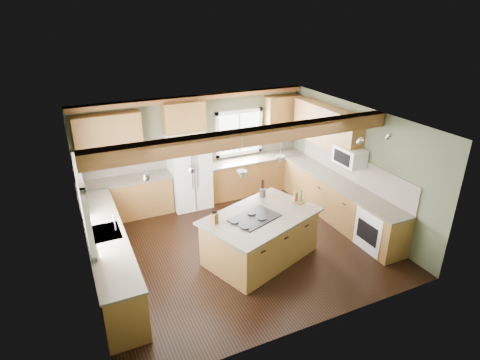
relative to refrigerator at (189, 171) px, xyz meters
name	(u,v)px	position (x,y,z in m)	size (l,w,h in m)	color
floor	(238,245)	(0.30, -2.12, -0.90)	(5.60, 5.60, 0.00)	black
ceiling	(238,121)	(0.30, -2.12, 1.70)	(5.60, 5.60, 0.00)	silver
wall_back	(195,148)	(0.30, 0.38, 0.40)	(5.60, 5.60, 0.00)	#51563D
wall_left	(83,218)	(-2.50, -2.12, 0.40)	(5.00, 5.00, 0.00)	#51563D
wall_right	(355,165)	(3.10, -2.12, 0.40)	(5.00, 5.00, 0.00)	#51563D
ceiling_beam	(252,137)	(0.30, -2.66, 1.57)	(5.55, 0.26, 0.26)	brown
soffit_trim	(194,98)	(0.30, 0.28, 1.64)	(5.55, 0.20, 0.10)	brown
backsplash_back	(196,152)	(0.30, 0.36, 0.31)	(5.58, 0.03, 0.58)	brown
backsplash_right	(352,168)	(3.08, -2.07, 0.31)	(0.03, 3.70, 0.58)	brown
base_cab_back_left	(127,199)	(-1.49, 0.08, -0.46)	(2.02, 0.60, 0.88)	brown
counter_back_left	(125,180)	(-1.49, 0.08, 0.00)	(2.06, 0.64, 0.04)	#484035
base_cab_back_right	(255,175)	(1.79, 0.08, -0.46)	(2.62, 0.60, 0.88)	brown
counter_back_right	(255,158)	(1.79, 0.08, 0.00)	(2.66, 0.64, 0.04)	#484035
base_cab_left	(109,256)	(-2.20, -2.07, -0.46)	(0.60, 3.70, 0.88)	brown
counter_left	(105,233)	(-2.20, -2.07, 0.00)	(0.64, 3.74, 0.04)	#484035
base_cab_right	(338,202)	(2.80, -2.07, -0.46)	(0.60, 3.70, 0.88)	brown
counter_right	(340,183)	(2.80, -2.07, 0.00)	(0.64, 3.74, 0.04)	#484035
upper_cab_back_left	(108,135)	(-1.69, 0.21, 1.05)	(1.40, 0.35, 0.90)	brown
upper_cab_over_fridge	(184,117)	(0.00, 0.21, 1.25)	(0.96, 0.35, 0.70)	brown
upper_cab_right	(326,126)	(2.92, -1.22, 1.05)	(0.35, 2.20, 0.90)	brown
upper_cab_back_corner	(282,113)	(2.60, 0.21, 1.05)	(0.90, 0.35, 0.90)	brown
window_left	(82,203)	(-2.48, -2.07, 0.65)	(0.04, 1.60, 1.05)	white
window_back	(239,133)	(1.45, 0.36, 0.65)	(1.10, 0.04, 1.00)	white
sink	(105,233)	(-2.20, -2.07, 0.01)	(0.50, 0.65, 0.03)	#262628
faucet	(115,223)	(-2.02, -2.07, 0.15)	(0.02, 0.02, 0.28)	#B2B2B7
dishwasher	(122,301)	(-2.19, -3.37, -0.47)	(0.60, 0.60, 0.84)	white
oven	(379,229)	(2.79, -3.37, -0.47)	(0.60, 0.72, 0.84)	white
microwave	(350,156)	(2.88, -2.17, 0.65)	(0.40, 0.70, 0.38)	white
pendant_left	(242,175)	(0.04, -2.83, 0.98)	(0.18, 0.18, 0.16)	#B2B2B7
pendant_right	(280,160)	(0.98, -2.49, 0.98)	(0.18, 0.18, 0.16)	#B2B2B7
refrigerator	(189,171)	(0.00, 0.00, 0.00)	(0.90, 0.74, 1.80)	white
island	(260,237)	(0.51, -2.66, -0.46)	(2.00, 1.22, 0.88)	brown
island_top	(261,216)	(0.51, -2.66, 0.00)	(2.13, 1.36, 0.04)	#484035
cooktop	(255,218)	(0.36, -2.72, 0.03)	(0.87, 0.58, 0.02)	black
knife_block	(215,218)	(-0.38, -2.58, 0.12)	(0.12, 0.09, 0.20)	brown
utensil_crock	(263,193)	(0.91, -1.97, 0.10)	(0.12, 0.12, 0.16)	#413A34
bottle_tray	(298,196)	(1.43, -2.49, 0.14)	(0.27, 0.27, 0.24)	brown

